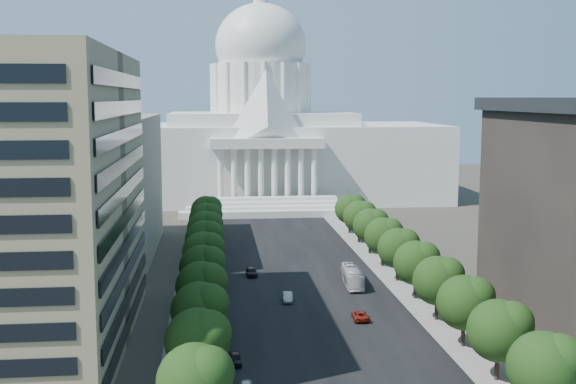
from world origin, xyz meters
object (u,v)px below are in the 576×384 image
object	(u,v)px
city_bus	(353,277)
car_dark_a	(235,359)
car_silver	(288,297)
car_dark_b	(251,272)
car_red	(360,316)

from	to	relation	value
city_bus	car_dark_a	bearing A→B (deg)	-117.81
car_silver	city_bus	bearing A→B (deg)	40.23
car_dark_a	car_dark_b	world-z (taller)	car_dark_b
car_dark_a	car_red	distance (m)	25.88
car_red	city_bus	distance (m)	20.39
car_silver	car_red	xyz separation A→B (m)	(10.02, -11.26, -0.04)
car_silver	car_red	distance (m)	15.07
car_dark_a	car_red	bearing A→B (deg)	36.82
car_silver	car_dark_b	distance (m)	18.78
car_silver	car_red	world-z (taller)	car_silver
car_dark_a	car_silver	distance (m)	29.62
car_dark_a	car_dark_b	size ratio (longest dim) A/B	0.81
car_red	car_dark_b	bearing A→B (deg)	-59.63
car_silver	city_bus	world-z (taller)	city_bus
car_red	car_dark_b	distance (m)	33.02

